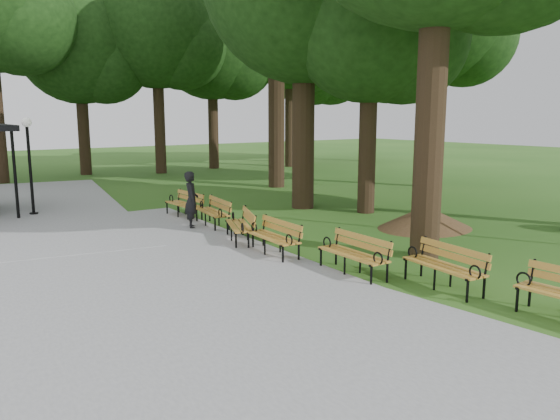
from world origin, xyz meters
TOP-DOWN VIEW (x-y plane):
  - ground at (0.00, 0.00)m, footprint 100.00×100.00m
  - path at (-4.00, 3.00)m, footprint 12.00×38.00m
  - person at (-0.62, 7.20)m, footprint 0.61×0.74m
  - lamp_post at (-4.07, 12.30)m, footprint 0.32×0.32m
  - dirt_mound at (5.14, 3.12)m, footprint 2.58×2.58m
  - bench_2 at (0.82, -0.90)m, footprint 0.85×1.96m
  - bench_3 at (0.01, 0.82)m, footprint 0.71×1.92m
  - bench_4 at (-0.45, 3.17)m, footprint 0.75×1.94m
  - bench_5 at (-0.38, 4.85)m, footprint 1.31×2.00m
  - bench_6 at (0.02, 7.11)m, footprint 0.90×1.97m
  - bench_7 at (-0.06, 8.94)m, footprint 0.70×1.92m
  - lawn_tree_1 at (5.59, 6.12)m, footprint 5.79×5.79m
  - lawn_tree_5 at (13.10, 9.29)m, footprint 6.19×6.19m
  - tree_backdrop at (6.30, 22.96)m, footprint 36.96×10.25m

SIDE VIEW (x-z plane):
  - ground at x=0.00m, z-range 0.00..0.00m
  - path at x=-4.00m, z-range 0.00..0.06m
  - dirt_mound at x=5.14m, z-range 0.00..0.69m
  - bench_2 at x=0.82m, z-range 0.00..0.88m
  - bench_3 at x=0.01m, z-range 0.00..0.88m
  - bench_4 at x=-0.45m, z-range 0.00..0.88m
  - bench_5 at x=-0.38m, z-range 0.00..0.88m
  - bench_6 at x=0.02m, z-range 0.00..0.88m
  - bench_7 at x=-0.06m, z-range 0.00..0.88m
  - person at x=-0.62m, z-range 0.00..1.73m
  - lamp_post at x=-4.07m, z-range 0.71..4.02m
  - lawn_tree_1 at x=5.59m, z-range 1.84..11.40m
  - lawn_tree_5 at x=13.10m, z-range 2.35..13.31m
  - tree_backdrop at x=6.30m, z-range 0.00..16.51m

